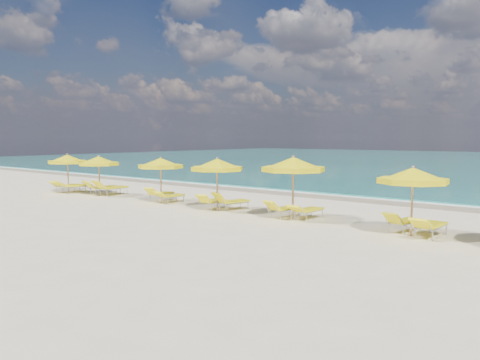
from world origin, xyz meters
The scene contains 23 objects.
ground_plane centered at (0.00, 0.00, 0.00)m, with size 120.00×120.00×0.00m, color beige.
ocean centered at (0.00, 48.00, 0.00)m, with size 120.00×80.00×0.30m, color #136B62.
wet_sand_band centered at (0.00, 7.40, 0.00)m, with size 120.00×2.60×0.01m, color tan.
foam_line centered at (0.00, 8.20, 0.00)m, with size 120.00×1.20×0.03m, color white.
whitecap_near centered at (-6.00, 17.00, 0.00)m, with size 14.00×0.36×0.05m, color white.
umbrella_1 centered at (-10.96, -0.01, 1.82)m, with size 2.11×2.11×2.14m.
umbrella_2 centered at (-8.29, 0.14, 1.81)m, with size 2.30×2.30×2.12m.
umbrella_3 centered at (-3.92, 0.47, 1.83)m, with size 2.35×2.35×2.14m.
umbrella_4 centered at (-0.18, 0.20, 1.90)m, with size 2.55×2.55×2.23m.
umbrella_5 centered at (3.41, 0.34, 2.03)m, with size 2.51×2.51×2.39m.
umbrella_6 centered at (7.84, 0.12, 1.86)m, with size 2.64×2.64×2.18m.
lounger_1_left centered at (-11.35, 0.18, 0.20)m, with size 0.65×1.76×0.67m.
lounger_1_right centered at (-10.50, 0.17, 0.23)m, with size 0.89×2.02×0.75m.
lounger_2_left centered at (-8.74, 0.67, 0.23)m, with size 0.81×1.89×0.81m.
lounger_2_right centered at (-7.91, 0.70, 0.24)m, with size 0.68×1.95×0.88m.
lounger_3_left centered at (-4.27, 0.80, 0.21)m, with size 0.84×1.74×0.75m.
lounger_3_right centered at (-3.40, 0.65, 0.19)m, with size 0.61×1.66×0.64m.
lounger_4_left centered at (-0.65, 0.42, 0.20)m, with size 0.82×1.69×0.75m.
lounger_4_right centered at (0.23, 0.74, 0.21)m, with size 0.90×1.74×0.83m.
lounger_5_left centered at (2.89, 0.57, 0.20)m, with size 0.77×1.67×0.74m.
lounger_5_right centered at (3.81, 0.79, 0.20)m, with size 0.65×1.76×0.65m.
lounger_6_left centered at (7.43, 0.70, 0.20)m, with size 0.82×1.69×0.74m.
lounger_6_right centered at (8.34, 0.38, 0.21)m, with size 0.71×1.82×0.73m.
Camera 1 is at (12.51, -14.36, 3.06)m, focal length 35.00 mm.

